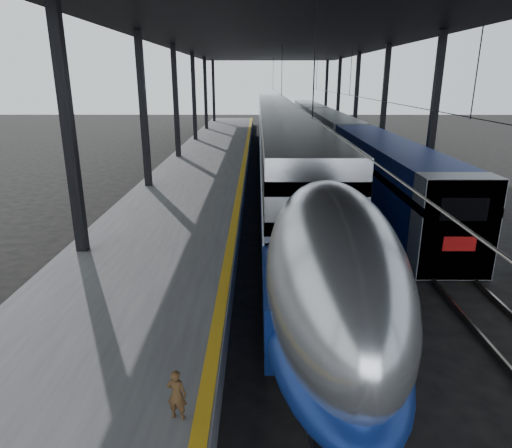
{
  "coord_description": "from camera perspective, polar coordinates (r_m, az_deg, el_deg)",
  "views": [
    {
      "loc": [
        0.27,
        -9.78,
        6.69
      ],
      "look_at": [
        0.21,
        4.84,
        2.0
      ],
      "focal_mm": 32.0,
      "sensor_mm": 36.0,
      "label": 1
    }
  ],
  "objects": [
    {
      "name": "child",
      "position": [
        8.51,
        -9.89,
        -20.26
      ],
      "size": [
        0.39,
        0.29,
        0.97
      ],
      "primitive_type": "imported",
      "rotation": [
        0.0,
        0.0,
        2.95
      ],
      "color": "#462E17",
      "rests_on": "platform"
    },
    {
      "name": "platform",
      "position": [
        30.65,
        -6.88,
        6.0
      ],
      "size": [
        6.0,
        80.0,
        1.0
      ],
      "primitive_type": "cube",
      "color": "#4C4C4F",
      "rests_on": "ground"
    },
    {
      "name": "canopy",
      "position": [
        29.92,
        3.63,
        22.39
      ],
      "size": [
        18.0,
        75.0,
        9.47
      ],
      "color": "black",
      "rests_on": "ground"
    },
    {
      "name": "ground",
      "position": [
        11.85,
        -1.17,
        -16.59
      ],
      "size": [
        160.0,
        160.0,
        0.0
      ],
      "primitive_type": "plane",
      "color": "black",
      "rests_on": "ground"
    },
    {
      "name": "yellow_strip",
      "position": [
        30.33,
        -1.62,
        6.97
      ],
      "size": [
        0.3,
        80.0,
        0.01
      ],
      "primitive_type": "cube",
      "color": "gold",
      "rests_on": "platform"
    },
    {
      "name": "rails",
      "position": [
        30.8,
        8.16,
        5.2
      ],
      "size": [
        6.52,
        80.0,
        0.16
      ],
      "color": "slate",
      "rests_on": "ground"
    },
    {
      "name": "tgv_train",
      "position": [
        37.54,
        2.92,
        10.77
      ],
      "size": [
        3.17,
        65.2,
        4.54
      ],
      "color": "#B0B2B7",
      "rests_on": "ground"
    },
    {
      "name": "second_train",
      "position": [
        42.42,
        9.54,
        10.95
      ],
      "size": [
        2.62,
        56.05,
        3.61
      ],
      "color": "navy",
      "rests_on": "ground"
    }
  ]
}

